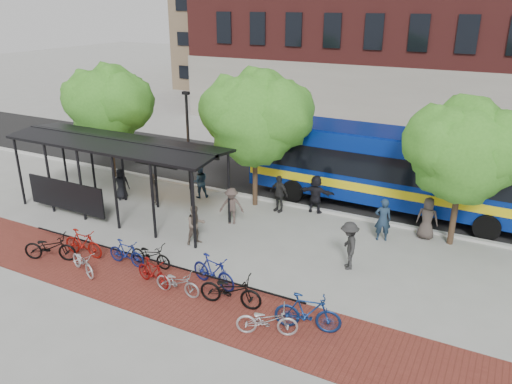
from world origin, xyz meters
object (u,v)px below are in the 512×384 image
at_px(lamp_post_left, 188,139).
at_px(pedestrian_5, 316,194).
at_px(tree_a, 108,102).
at_px(bike_0, 50,247).
at_px(pedestrian_0, 121,184).
at_px(bike_10, 267,320).
at_px(bike_8, 231,290).
at_px(bike_5, 153,272).
at_px(pedestrian_8, 196,225).
at_px(bus_shelter, 115,151).
at_px(bike_6, 178,282).
at_px(tree_c, 467,148).
at_px(bike_2, 83,262).
at_px(bike_11, 308,313).
at_px(pedestrian_9, 349,246).
at_px(pedestrian_3, 232,206).
at_px(bike_1, 83,243).
at_px(bike_7, 213,271).
at_px(pedestrian_4, 279,193).
at_px(pedestrian_2, 200,181).
at_px(bus, 393,165).
at_px(pedestrian_6, 427,218).
at_px(tree_b, 257,114).
at_px(pedestrian_7, 383,220).

bearing_deg(lamp_post_left, pedestrian_5, 1.65).
bearing_deg(tree_a, bike_0, -61.92).
bearing_deg(pedestrian_0, bike_0, -124.46).
height_order(tree_a, bike_10, tree_a).
bearing_deg(pedestrian_5, bike_8, 91.34).
relative_size(bike_5, bike_8, 0.76).
height_order(pedestrian_5, pedestrian_8, pedestrian_5).
bearing_deg(bus_shelter, bike_6, -34.30).
distance_m(tree_c, bike_10, 10.36).
bearing_deg(bike_2, bike_11, -65.30).
height_order(tree_a, bike_2, tree_a).
height_order(bike_0, pedestrian_9, pedestrian_9).
distance_m(bike_2, pedestrian_3, 6.78).
xyz_separation_m(tree_c, bike_10, (-4.07, -8.84, -3.57)).
relative_size(bike_1, bike_5, 1.12).
bearing_deg(bike_11, bike_7, 65.33).
bearing_deg(bike_1, bike_6, -98.61).
bearing_deg(tree_a, bike_5, -41.72).
distance_m(pedestrian_4, pedestrian_5, 1.72).
relative_size(pedestrian_0, pedestrian_2, 0.93).
bearing_deg(bus, pedestrian_0, -156.18).
distance_m(bike_1, pedestrian_9, 10.13).
bearing_deg(pedestrian_4, bike_2, -99.37).
relative_size(bike_0, pedestrian_6, 1.13).
bearing_deg(pedestrian_3, bike_1, -144.97).
bearing_deg(bike_11, lamp_post_left, 37.33).
bearing_deg(bike_2, bike_8, -62.65).
xyz_separation_m(tree_b, bike_5, (0.17, -8.18, -3.97)).
distance_m(bike_7, pedestrian_3, 5.25).
bearing_deg(pedestrian_7, bike_8, 44.98).
xyz_separation_m(pedestrian_6, pedestrian_7, (-1.58, -1.02, 0.02)).
relative_size(tree_c, bike_2, 3.54).
height_order(bike_0, pedestrian_2, pedestrian_2).
distance_m(bike_5, bike_7, 2.12).
distance_m(bike_10, pedestrian_7, 7.95).
xyz_separation_m(bike_10, pedestrian_6, (2.98, 8.83, 0.41)).
xyz_separation_m(tree_b, pedestrian_2, (-3.01, -0.46, -3.62)).
relative_size(tree_a, bike_5, 3.82).
relative_size(tree_a, pedestrian_9, 3.36).
xyz_separation_m(pedestrian_0, pedestrian_6, (14.26, 2.46, 0.11)).
height_order(bike_0, bike_5, bike_0).
distance_m(pedestrian_5, pedestrian_9, 5.28).
relative_size(pedestrian_6, pedestrian_8, 1.09).
bearing_deg(tree_b, pedestrian_8, -93.28).
height_order(bus_shelter, bike_11, bus_shelter).
relative_size(pedestrian_2, pedestrian_5, 0.93).
distance_m(pedestrian_8, pedestrian_9, 6.16).
bearing_deg(pedestrian_7, bus_shelter, -7.33).
height_order(bus_shelter, bike_5, bus_shelter).
height_order(lamp_post_left, bus, lamp_post_left).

